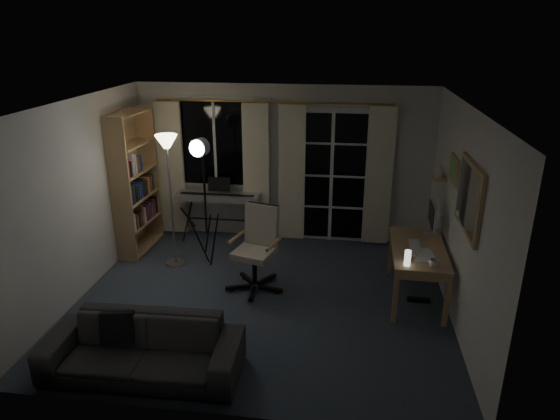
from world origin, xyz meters
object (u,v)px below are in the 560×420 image
at_px(monitor, 432,215).
at_px(keyboard_piano, 218,198).
at_px(torchiere_lamp, 168,162).
at_px(studio_light, 201,162).
at_px(desk, 418,254).
at_px(sofa, 141,340).
at_px(office_chair, 258,240).
at_px(mug, 434,262).
at_px(bookshelf, 132,186).

bearing_deg(monitor, keyboard_piano, 163.97).
xyz_separation_m(torchiere_lamp, studio_light, (0.41, 0.13, -0.02)).
distance_m(studio_light, monitor, 3.10).
distance_m(desk, sofa, 3.34).
distance_m(keyboard_piano, sofa, 3.26).
bearing_deg(desk, office_chair, 179.49).
bearing_deg(mug, bookshelf, 160.75).
xyz_separation_m(office_chair, monitor, (2.18, 0.39, 0.30)).
relative_size(torchiere_lamp, monitor, 3.80).
xyz_separation_m(studio_light, desk, (2.85, -0.63, -0.88)).
bearing_deg(torchiere_lamp, bookshelf, 149.66).
bearing_deg(torchiere_lamp, sofa, -78.30).
relative_size(torchiere_lamp, keyboard_piano, 1.44).
height_order(mug, sofa, mug).
relative_size(torchiere_lamp, sofa, 0.98).
bearing_deg(monitor, sofa, -141.05).
distance_m(studio_light, mug, 3.24).
distance_m(monitor, sofa, 3.80).
distance_m(studio_light, sofa, 2.70).
xyz_separation_m(keyboard_piano, monitor, (3.05, -0.95, 0.23)).
bearing_deg(desk, sofa, -145.11).
height_order(keyboard_piano, studio_light, studio_light).
xyz_separation_m(torchiere_lamp, sofa, (0.48, -2.34, -1.13)).
xyz_separation_m(keyboard_piano, office_chair, (0.87, -1.34, -0.08)).
relative_size(studio_light, desk, 1.43).
bearing_deg(studio_light, mug, -2.78).
distance_m(bookshelf, desk, 4.13).
bearing_deg(bookshelf, torchiere_lamp, -28.19).
distance_m(bookshelf, studio_light, 1.29).
bearing_deg(office_chair, keyboard_piano, 138.73).
bearing_deg(monitor, torchiere_lamp, -179.46).
bearing_deg(torchiere_lamp, desk, -8.68).
relative_size(mug, sofa, 0.06).
height_order(monitor, sofa, monitor).
bearing_deg(desk, keyboard_piano, 155.14).
bearing_deg(sofa, keyboard_piano, 90.05).
distance_m(torchiere_lamp, studio_light, 0.43).
xyz_separation_m(bookshelf, sofa, (1.23, -2.78, -0.62)).
xyz_separation_m(studio_light, sofa, (0.07, -2.47, -1.10)).
bearing_deg(studio_light, keyboard_piano, 108.19).
bearing_deg(sofa, studio_light, 90.44).
xyz_separation_m(desk, mug, (0.10, -0.50, 0.14)).
xyz_separation_m(desk, sofa, (-2.78, -1.84, -0.23)).
bearing_deg(sofa, monitor, 36.35).
relative_size(studio_light, sofa, 0.97).
relative_size(studio_light, office_chair, 1.71).
distance_m(desk, monitor, 0.60).
height_order(keyboard_piano, office_chair, office_chair).
bearing_deg(studio_light, bookshelf, -176.85).
bearing_deg(sofa, bookshelf, 112.61).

